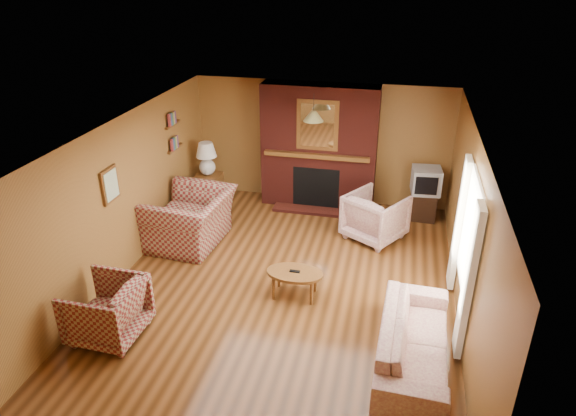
% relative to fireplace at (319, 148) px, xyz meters
% --- Properties ---
extents(floor, '(6.50, 6.50, 0.00)m').
position_rel_fireplace_xyz_m(floor, '(0.00, -2.98, -1.18)').
color(floor, '#44250E').
rests_on(floor, ground).
extents(ceiling, '(6.50, 6.50, 0.00)m').
position_rel_fireplace_xyz_m(ceiling, '(0.00, -2.98, 1.22)').
color(ceiling, white).
rests_on(ceiling, wall_back).
extents(wall_back, '(6.50, 0.00, 6.50)m').
position_rel_fireplace_xyz_m(wall_back, '(0.00, 0.27, 0.02)').
color(wall_back, '#9C6730').
rests_on(wall_back, floor).
extents(wall_front, '(6.50, 0.00, 6.50)m').
position_rel_fireplace_xyz_m(wall_front, '(0.00, -6.23, 0.02)').
color(wall_front, '#9C6730').
rests_on(wall_front, floor).
extents(wall_left, '(0.00, 6.50, 6.50)m').
position_rel_fireplace_xyz_m(wall_left, '(-2.50, -2.98, 0.02)').
color(wall_left, '#9C6730').
rests_on(wall_left, floor).
extents(wall_right, '(0.00, 6.50, 6.50)m').
position_rel_fireplace_xyz_m(wall_right, '(2.50, -2.98, 0.02)').
color(wall_right, '#9C6730').
rests_on(wall_right, floor).
extents(fireplace, '(2.20, 0.82, 2.40)m').
position_rel_fireplace_xyz_m(fireplace, '(0.00, 0.00, 0.00)').
color(fireplace, '#501711').
rests_on(fireplace, floor).
extents(window_right, '(0.10, 1.85, 2.00)m').
position_rel_fireplace_xyz_m(window_right, '(2.45, -3.18, -0.06)').
color(window_right, beige).
rests_on(window_right, wall_right).
extents(bookshelf, '(0.09, 0.55, 0.71)m').
position_rel_fireplace_xyz_m(bookshelf, '(-2.44, -1.08, 0.48)').
color(bookshelf, brown).
rests_on(bookshelf, wall_left).
extents(botanical_print, '(0.05, 0.40, 0.50)m').
position_rel_fireplace_xyz_m(botanical_print, '(-2.47, -3.28, 0.37)').
color(botanical_print, brown).
rests_on(botanical_print, wall_left).
extents(pendant_light, '(0.36, 0.36, 0.48)m').
position_rel_fireplace_xyz_m(pendant_light, '(0.00, -0.68, 0.82)').
color(pendant_light, black).
rests_on(pendant_light, ceiling).
extents(plaid_loveseat, '(1.33, 1.49, 0.91)m').
position_rel_fireplace_xyz_m(plaid_loveseat, '(-1.85, -2.04, -0.73)').
color(plaid_loveseat, maroon).
rests_on(plaid_loveseat, floor).
extents(plaid_armchair, '(0.91, 0.88, 0.80)m').
position_rel_fireplace_xyz_m(plaid_armchair, '(-1.95, -4.59, -0.78)').
color(plaid_armchair, maroon).
rests_on(plaid_armchair, floor).
extents(floral_sofa, '(0.89, 2.09, 0.60)m').
position_rel_fireplace_xyz_m(floral_sofa, '(1.90, -4.19, -0.88)').
color(floral_sofa, beige).
rests_on(floral_sofa, floor).
extents(floral_armchair, '(1.24, 1.25, 0.83)m').
position_rel_fireplace_xyz_m(floral_armchair, '(1.22, -1.17, -0.76)').
color(floral_armchair, beige).
rests_on(floral_armchair, floor).
extents(coffee_table, '(0.82, 0.51, 0.42)m').
position_rel_fireplace_xyz_m(coffee_table, '(0.21, -3.18, -0.84)').
color(coffee_table, brown).
rests_on(coffee_table, floor).
extents(side_table, '(0.49, 0.49, 0.65)m').
position_rel_fireplace_xyz_m(side_table, '(-2.10, -0.53, -0.86)').
color(side_table, brown).
rests_on(side_table, floor).
extents(table_lamp, '(0.40, 0.40, 0.66)m').
position_rel_fireplace_xyz_m(table_lamp, '(-2.10, -0.53, -0.17)').
color(table_lamp, silver).
rests_on(table_lamp, side_table).
extents(tv_stand, '(0.51, 0.46, 0.53)m').
position_rel_fireplace_xyz_m(tv_stand, '(2.05, -0.18, -0.92)').
color(tv_stand, black).
rests_on(tv_stand, floor).
extents(crt_tv, '(0.56, 0.55, 0.47)m').
position_rel_fireplace_xyz_m(crt_tv, '(2.05, -0.19, -0.41)').
color(crt_tv, '#9D9FA4').
rests_on(crt_tv, tv_stand).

